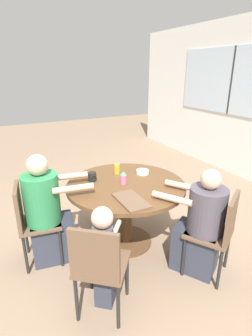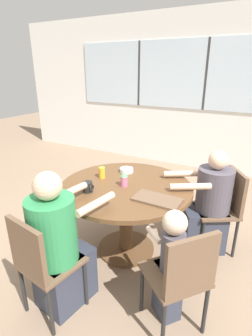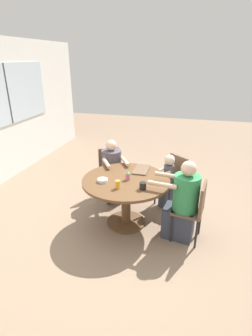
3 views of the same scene
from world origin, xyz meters
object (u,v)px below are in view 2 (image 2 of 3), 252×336
person_toddler (170,267)px  juice_glass (102,173)px  chair_for_toddler (182,274)px  sippy_cup (124,179)px  chair_for_woman_green_shirt (225,203)px  person_man_blue_shirt (59,249)px  chair_for_man_blue_shirt (40,260)px  person_woman_green_shirt (208,208)px  bowl_white_shallow (126,170)px  coffee_mug (88,187)px

person_toddler → juice_glass: bearing=98.3°
chair_for_toddler → sippy_cup: (-0.80, 0.61, 0.30)m
chair_for_woman_green_shirt → person_man_blue_shirt: 1.69m
person_toddler → juice_glass: person_toddler is taller
chair_for_man_blue_shirt → juice_glass: chair_for_man_blue_shirt is taller
person_woman_green_shirt → person_toddler: person_woman_green_shirt is taller
person_toddler → bowl_white_shallow: person_toddler is taller
juice_glass → bowl_white_shallow: 0.31m
coffee_mug → person_man_blue_shirt: bearing=-77.9°
person_man_blue_shirt → coffee_mug: person_man_blue_shirt is taller
person_man_blue_shirt → sippy_cup: (0.11, 0.81, 0.31)m
chair_for_man_blue_shirt → bowl_white_shallow: size_ratio=5.99×
chair_for_woman_green_shirt → sippy_cup: size_ratio=6.30×
person_woman_green_shirt → person_man_blue_shirt: size_ratio=0.93×
chair_for_man_blue_shirt → chair_for_woman_green_shirt: bearing=64.9°
chair_for_woman_green_shirt → chair_for_man_blue_shirt: bearing=115.1°
person_man_blue_shirt → sippy_cup: 0.88m
coffee_mug → sippy_cup: sippy_cup is taller
person_woman_green_shirt → person_man_blue_shirt: person_man_blue_shirt is taller
person_woman_green_shirt → coffee_mug: 1.26m
person_woman_green_shirt → coffee_mug: person_woman_green_shirt is taller
bowl_white_shallow → juice_glass: bearing=-117.8°
chair_for_man_blue_shirt → juice_glass: 1.09m
person_woman_green_shirt → sippy_cup: size_ratio=7.83×
chair_for_woman_green_shirt → chair_for_man_blue_shirt: size_ratio=1.00×
chair_for_toddler → chair_for_man_blue_shirt: bearing=150.4°
chair_for_woman_green_shirt → bowl_white_shallow: chair_for_woman_green_shirt is taller
person_woman_green_shirt → sippy_cup: (-0.73, -0.47, 0.35)m
chair_for_man_blue_shirt → sippy_cup: size_ratio=6.30×
coffee_mug → juice_glass: 0.34m
chair_for_toddler → chair_for_woman_green_shirt: bearing=35.3°
coffee_mug → juice_glass: (-0.07, 0.34, 0.01)m
chair_for_man_blue_shirt → person_woman_green_shirt: person_woman_green_shirt is taller
person_woman_green_shirt → juice_glass: person_woman_green_shirt is taller
person_toddler → juice_glass: 1.19m
chair_for_woman_green_shirt → bowl_white_shallow: bearing=70.9°
person_man_blue_shirt → person_toddler: 0.85m
person_woman_green_shirt → juice_glass: (-1.03, -0.41, 0.33)m
person_man_blue_shirt → sippy_cup: person_man_blue_shirt is taller
person_toddler → bowl_white_shallow: (-0.84, 0.85, 0.31)m
sippy_cup → chair_for_toddler: bearing=-37.3°
person_toddler → bowl_white_shallow: bearing=83.6°
juice_glass → chair_for_man_blue_shirt: bearing=-81.1°
chair_for_woman_green_shirt → chair_for_toddler: 1.18m
chair_for_man_blue_shirt → sippy_cup: 1.03m
chair_for_woman_green_shirt → juice_glass: chair_for_woman_green_shirt is taller
juice_glass → chair_for_woman_green_shirt: bearing=23.2°
chair_for_man_blue_shirt → person_toddler: 0.94m
person_man_blue_shirt → juice_glass: (-0.19, 0.88, 0.29)m
sippy_cup → juice_glass: size_ratio=1.20×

